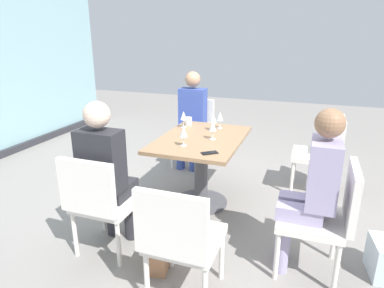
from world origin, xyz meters
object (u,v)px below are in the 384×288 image
(wine_glass_2, at_px, (213,119))
(handbag_1, at_px, (382,258))
(wine_glass_1, at_px, (213,126))
(wine_glass_4, at_px, (184,132))
(chair_front_left, at_px, (326,213))
(chair_far_right, at_px, (194,128))
(coffee_cup, at_px, (189,121))
(chair_far_left, at_px, (100,199))
(wine_glass_3, at_px, (220,117))
(wine_glass_0, at_px, (184,116))
(cell_phone_on_table, at_px, (210,153))
(person_far_right, at_px, (191,115))
(person_far_left, at_px, (106,170))
(handbag_0, at_px, (159,250))
(chair_side_end, at_px, (180,237))
(chair_front_right, at_px, (324,150))
(dining_table_main, at_px, (201,157))
(person_front_left, at_px, (313,185))

(wine_glass_2, bearing_deg, handbag_1, -119.63)
(wine_glass_1, distance_m, wine_glass_4, 0.35)
(chair_front_left, relative_size, wine_glass_4, 4.70)
(chair_far_right, height_order, coffee_cup, chair_far_right)
(handbag_1, bearing_deg, chair_far_left, 95.68)
(wine_glass_1, height_order, wine_glass_3, same)
(wine_glass_0, relative_size, cell_phone_on_table, 1.28)
(person_far_right, height_order, wine_glass_2, person_far_right)
(person_far_left, distance_m, handbag_0, 0.75)
(chair_side_end, height_order, handbag_1, chair_side_end)
(handbag_1, bearing_deg, chair_far_right, 43.38)
(wine_glass_1, distance_m, wine_glass_3, 0.41)
(wine_glass_2, height_order, wine_glass_4, same)
(chair_front_right, height_order, wine_glass_4, wine_glass_4)
(person_far_right, distance_m, wine_glass_2, 0.88)
(dining_table_main, xyz_separation_m, person_far_left, (-0.98, 0.47, 0.17))
(wine_glass_0, bearing_deg, wine_glass_1, -125.85)
(handbag_0, relative_size, handbag_1, 1.00)
(cell_phone_on_table, bearing_deg, chair_front_right, -79.85)
(wine_glass_3, bearing_deg, wine_glass_4, 167.71)
(chair_far_left, xyz_separation_m, person_far_left, (0.11, -0.00, 0.20))
(person_far_left, relative_size, person_front_left, 1.00)
(person_far_right, height_order, wine_glass_4, person_far_right)
(chair_far_right, bearing_deg, wine_glass_4, -164.30)
(wine_glass_0, height_order, coffee_cup, wine_glass_0)
(chair_far_left, height_order, person_far_right, person_far_right)
(person_far_right, height_order, wine_glass_1, person_far_right)
(chair_side_end, bearing_deg, chair_front_left, -54.25)
(dining_table_main, xyz_separation_m, chair_side_end, (-1.36, -0.31, -0.03))
(person_front_left, relative_size, wine_glass_2, 6.81)
(chair_far_left, distance_m, wine_glass_0, 1.44)
(chair_far_right, height_order, handbag_0, chair_far_right)
(coffee_cup, bearing_deg, wine_glass_3, -92.31)
(coffee_cup, relative_size, handbag_1, 0.30)
(person_far_right, distance_m, wine_glass_3, 0.82)
(chair_front_left, bearing_deg, handbag_0, 106.73)
(dining_table_main, relative_size, coffee_cup, 13.02)
(chair_front_right, bearing_deg, chair_far_left, 137.86)
(chair_front_left, bearing_deg, wine_glass_3, 44.51)
(chair_front_right, height_order, person_far_left, person_far_left)
(person_far_right, xyz_separation_m, wine_glass_4, (-1.29, -0.39, 0.16))
(dining_table_main, bearing_deg, wine_glass_1, -99.15)
(chair_far_right, distance_m, person_front_left, 2.40)
(chair_front_right, bearing_deg, person_far_right, 81.21)
(chair_front_right, xyz_separation_m, person_far_right, (0.26, 1.65, 0.20))
(person_front_left, xyz_separation_m, wine_glass_0, (1.02, 1.38, 0.16))
(chair_side_end, xyz_separation_m, person_far_left, (0.37, 0.78, 0.20))
(cell_phone_on_table, xyz_separation_m, handbag_0, (-0.66, 0.20, -0.59))
(chair_side_end, distance_m, person_far_left, 0.89)
(chair_front_right, bearing_deg, chair_front_left, 180.00)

